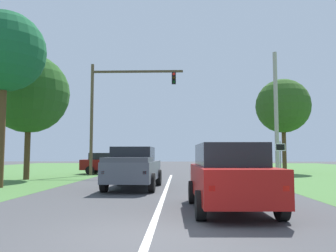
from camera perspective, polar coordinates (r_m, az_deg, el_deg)
The scene contains 11 objects.
ground_plane at distance 17.58m, azimuth -0.10°, elevation -9.92°, with size 120.00×120.00×0.00m, color #424244.
lane_centre_stripe at distance 6.72m, azimuth -3.40°, elevation -18.29°, with size 0.16×39.68×0.01m, color white.
red_suv_near at distance 9.97m, azimuth 10.23°, elevation -8.06°, with size 2.27×4.73×1.88m.
pickup_truck_lead at distance 15.96m, azimuth -5.74°, elevation -6.90°, with size 2.36×5.37×1.92m.
traffic_light at distance 26.77m, azimuth -9.02°, elevation 3.93°, with size 7.18×0.40×8.61m.
keep_moving_sign at distance 21.81m, azimuth 18.27°, elevation -4.69°, with size 0.60×0.09×2.37m.
pine_tree_left at distance 18.92m, azimuth -25.63°, elevation 11.09°, with size 3.96×3.96×8.62m.
oak_tree_right at distance 31.44m, azimuth 18.65°, elevation 3.16°, with size 4.69×4.69×8.15m.
crossing_suv_far at distance 28.35m, azimuth -9.74°, elevation -6.08°, with size 4.55×2.08×1.70m.
utility_pole_right at distance 24.88m, azimuth 17.62°, elevation 1.93°, with size 0.28×0.28×8.77m, color #9E998E.
extra_tree_1 at distance 23.77m, azimuth -22.18°, elevation 5.03°, with size 5.07×5.07×8.03m.
Camera 1 is at (0.58, -6.67, 1.57)m, focal length 36.50 mm.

